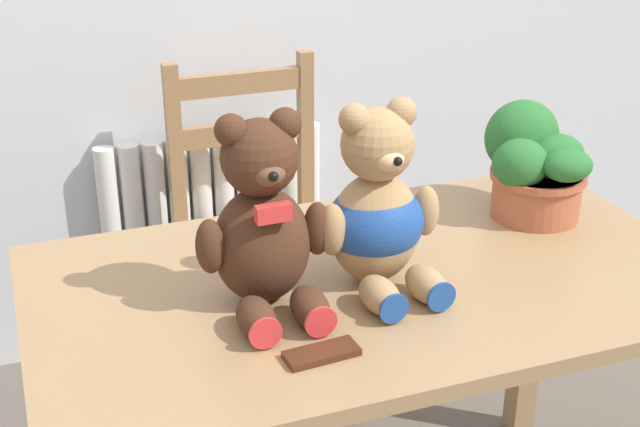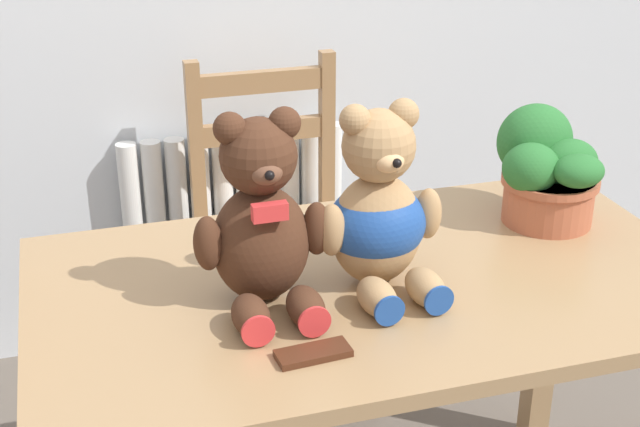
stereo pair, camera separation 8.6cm
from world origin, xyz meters
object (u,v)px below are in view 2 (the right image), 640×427
Objects in this scene: teddy_bear_left at (262,223)px; teddy_bear_right at (379,214)px; wooden_chair_behind at (278,234)px; potted_plant at (546,169)px; chocolate_bar at (313,353)px.

teddy_bear_right is (0.21, 0.00, -0.01)m from teddy_bear_left.
wooden_chair_behind is 3.63× the size of potted_plant.
teddy_bear_right reaches higher than wooden_chair_behind.
wooden_chair_behind is at bearing 79.18° from chocolate_bar.
chocolate_bar is at bearing 43.37° from teddy_bear_right.
chocolate_bar is at bearing 79.18° from wooden_chair_behind.
chocolate_bar is (-0.18, -0.20, -0.13)m from teddy_bear_right.
chocolate_bar is (0.03, -0.20, -0.14)m from teddy_bear_left.
potted_plant is at bearing -166.50° from teddy_bear_left.
wooden_chair_behind is 2.63× the size of teddy_bear_left.
teddy_bear_right reaches higher than chocolate_bar.
teddy_bear_left is at bearing -3.66° from teddy_bear_right.
potted_plant reaches higher than wooden_chair_behind.
potted_plant is at bearing 121.75° from wooden_chair_behind.
teddy_bear_left reaches higher than wooden_chair_behind.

